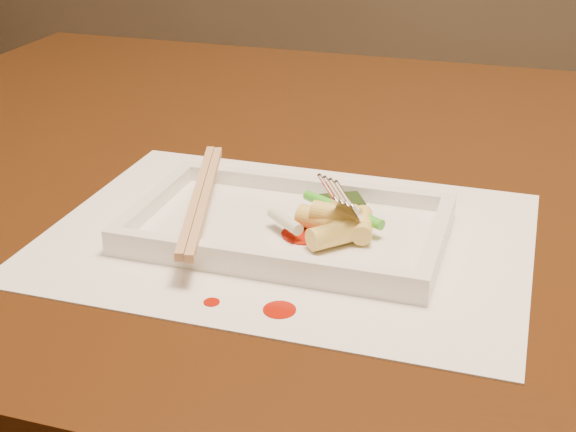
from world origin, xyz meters
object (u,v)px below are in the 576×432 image
(plate_base, at_px, (288,231))
(fork, at_px, (378,146))
(table, at_px, (414,260))
(placemat, at_px, (288,236))
(chopstick_a, at_px, (197,196))

(plate_base, xyz_separation_m, fork, (0.07, 0.02, 0.08))
(table, distance_m, placemat, 0.22)
(fork, bearing_deg, plate_base, -165.58)
(table, xyz_separation_m, plate_base, (-0.08, -0.18, 0.11))
(table, distance_m, fork, 0.25)
(table, height_order, placemat, placemat)
(table, height_order, fork, fork)
(placemat, xyz_separation_m, plate_base, (0.00, 0.00, 0.00))
(placemat, relative_size, plate_base, 1.54)
(fork, bearing_deg, chopstick_a, -173.25)
(placemat, xyz_separation_m, fork, (0.07, 0.02, 0.08))
(plate_base, height_order, fork, fork)
(placemat, distance_m, chopstick_a, 0.09)
(plate_base, distance_m, chopstick_a, 0.08)
(chopstick_a, xyz_separation_m, fork, (0.15, 0.02, 0.06))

